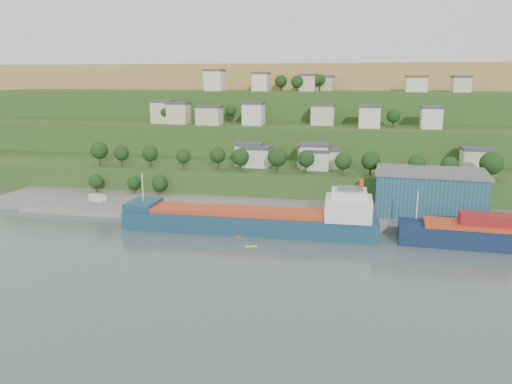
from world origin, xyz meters
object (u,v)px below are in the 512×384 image
(cargo_ship_near, at_px, (257,222))
(caravan, at_px, (98,199))
(warehouse, at_px, (429,192))
(kayak_orange, at_px, (236,236))

(cargo_ship_near, relative_size, caravan, 11.51)
(cargo_ship_near, height_order, warehouse, cargo_ship_near)
(caravan, bearing_deg, warehouse, 24.99)
(caravan, height_order, kayak_orange, caravan)
(cargo_ship_near, xyz_separation_m, warehouse, (47.02, 22.04, 5.59))
(cargo_ship_near, xyz_separation_m, kayak_orange, (-4.47, -5.31, -2.62))
(cargo_ship_near, bearing_deg, warehouse, 23.26)
(cargo_ship_near, distance_m, warehouse, 52.22)
(cargo_ship_near, height_order, kayak_orange, cargo_ship_near)
(warehouse, distance_m, caravan, 103.57)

